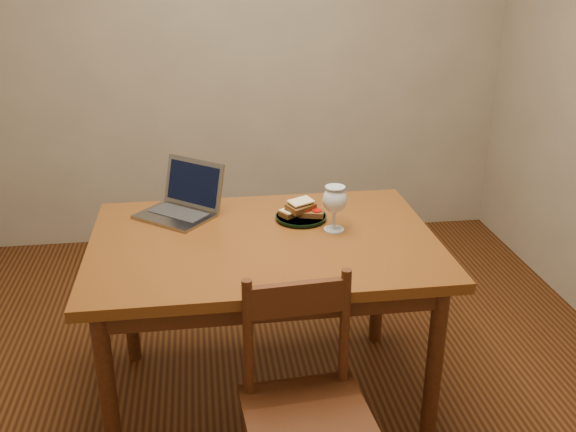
{
  "coord_description": "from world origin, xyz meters",
  "views": [
    {
      "loc": [
        -0.3,
        -2.3,
        1.75
      ],
      "look_at": [
        0.02,
        -0.05,
        0.8
      ],
      "focal_mm": 40.0,
      "sensor_mm": 36.0,
      "label": 1
    }
  ],
  "objects": [
    {
      "name": "sandwich_top",
      "position": [
        0.08,
        0.06,
        0.8
      ],
      "size": [
        0.13,
        0.12,
        0.04
      ],
      "primitive_type": null,
      "rotation": [
        0.0,
        0.0,
        0.58
      ],
      "color": "#381E0C",
      "rests_on": "plate"
    },
    {
      "name": "plate",
      "position": [
        0.08,
        0.05,
        0.75
      ],
      "size": [
        0.21,
        0.21,
        0.02
      ],
      "primitive_type": "cylinder",
      "color": "black",
      "rests_on": "table"
    },
    {
      "name": "back_wall",
      "position": [
        0.0,
        1.61,
        1.3
      ],
      "size": [
        3.2,
        0.02,
        2.6
      ],
      "primitive_type": "cube",
      "color": "gray",
      "rests_on": "floor"
    },
    {
      "name": "milk_glass",
      "position": [
        0.19,
        -0.07,
        0.83
      ],
      "size": [
        0.09,
        0.09,
        0.18
      ],
      "primitive_type": null,
      "color": "white",
      "rests_on": "table"
    },
    {
      "name": "table",
      "position": [
        -0.08,
        -0.11,
        0.65
      ],
      "size": [
        1.3,
        0.9,
        0.74
      ],
      "color": "#522C0D",
      "rests_on": "floor"
    },
    {
      "name": "sandwich_cheese",
      "position": [
        0.05,
        0.06,
        0.77
      ],
      "size": [
        0.11,
        0.1,
        0.03
      ],
      "primitive_type": null,
      "rotation": [
        0.0,
        0.0,
        0.57
      ],
      "color": "#381E0C",
      "rests_on": "plate"
    },
    {
      "name": "laptop",
      "position": [
        -0.38,
        0.19,
        0.8
      ],
      "size": [
        0.39,
        0.39,
        0.21
      ],
      "rotation": [
        0.0,
        0.0,
        -0.7
      ],
      "color": "slate",
      "rests_on": "table"
    },
    {
      "name": "sandwich_tomato",
      "position": [
        0.12,
        0.04,
        0.77
      ],
      "size": [
        0.11,
        0.08,
        0.03
      ],
      "primitive_type": null,
      "rotation": [
        0.0,
        0.0,
        -0.25
      ],
      "color": "#381E0C",
      "rests_on": "plate"
    },
    {
      "name": "front_wall",
      "position": [
        0.0,
        -1.61,
        1.3
      ],
      "size": [
        3.2,
        0.02,
        2.6
      ],
      "primitive_type": "cube",
      "color": "gray",
      "rests_on": "floor"
    },
    {
      "name": "chair",
      "position": [
        -0.02,
        -0.7,
        0.45
      ],
      "size": [
        0.42,
        0.4,
        0.42
      ],
      "rotation": [
        0.0,
        0.0,
        0.07
      ],
      "color": "#39190B",
      "rests_on": "floor"
    },
    {
      "name": "floor",
      "position": [
        0.0,
        0.0,
        -0.01
      ],
      "size": [
        3.2,
        3.2,
        0.02
      ],
      "primitive_type": "cube",
      "color": "black",
      "rests_on": "ground"
    }
  ]
}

